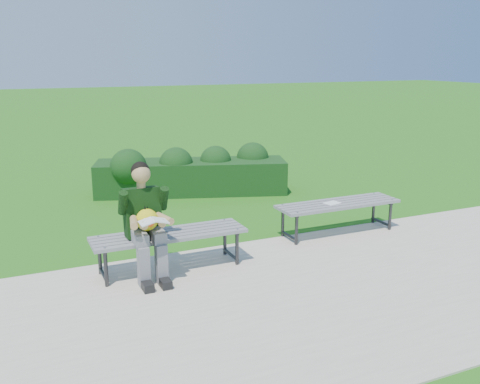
% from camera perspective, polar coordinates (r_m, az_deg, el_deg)
% --- Properties ---
extents(ground, '(80.00, 80.00, 0.00)m').
position_cam_1_polar(ground, '(7.27, -0.04, -5.57)').
color(ground, '#227217').
rests_on(ground, ground).
extents(walkway, '(30.00, 3.50, 0.02)m').
position_cam_1_polar(walkway, '(5.83, 7.14, -10.75)').
color(walkway, beige).
rests_on(walkway, ground).
extents(hedge, '(3.56, 1.91, 0.89)m').
position_cam_1_polar(hedge, '(9.92, -5.20, 2.13)').
color(hedge, '#194012').
rests_on(hedge, ground).
extents(bench_left, '(1.80, 0.50, 0.46)m').
position_cam_1_polar(bench_left, '(6.31, -7.54, -4.82)').
color(bench_left, gray).
rests_on(bench_left, walkway).
extents(bench_right, '(1.80, 0.50, 0.46)m').
position_cam_1_polar(bench_right, '(7.67, 10.41, -1.49)').
color(bench_right, gray).
rests_on(bench_right, walkway).
extents(seated_boy, '(0.56, 0.76, 1.31)m').
position_cam_1_polar(seated_boy, '(6.06, -10.09, -2.76)').
color(seated_boy, gray).
rests_on(seated_boy, walkway).
extents(paper_sheet, '(0.25, 0.21, 0.01)m').
position_cam_1_polar(paper_sheet, '(7.60, 9.81, -1.16)').
color(paper_sheet, white).
rests_on(paper_sheet, bench_right).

